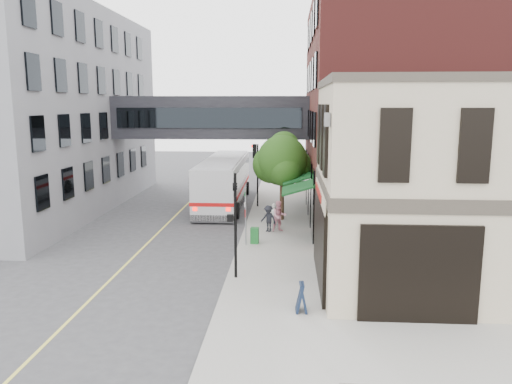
# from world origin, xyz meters

# --- Properties ---
(ground) EXTENTS (120.00, 120.00, 0.00)m
(ground) POSITION_xyz_m (0.00, 0.00, 0.00)
(ground) COLOR #38383A
(ground) RESTS_ON ground
(sidewalk_main) EXTENTS (4.00, 60.00, 0.15)m
(sidewalk_main) POSITION_xyz_m (2.00, 14.00, 0.07)
(sidewalk_main) COLOR gray
(sidewalk_main) RESTS_ON ground
(corner_building) EXTENTS (10.19, 8.12, 8.45)m
(corner_building) POSITION_xyz_m (8.97, 2.00, 4.21)
(corner_building) COLOR tan
(corner_building) RESTS_ON ground
(brick_building) EXTENTS (13.76, 18.00, 14.00)m
(brick_building) POSITION_xyz_m (9.98, 15.00, 6.99)
(brick_building) COLOR #521C19
(brick_building) RESTS_ON ground
(opposite_building) EXTENTS (14.00, 24.00, 14.00)m
(opposite_building) POSITION_xyz_m (-17.00, 16.00, 7.00)
(opposite_building) COLOR slate
(opposite_building) RESTS_ON ground
(skyway_bridge) EXTENTS (14.00, 3.18, 3.00)m
(skyway_bridge) POSITION_xyz_m (-3.00, 18.00, 6.50)
(skyway_bridge) COLOR black
(skyway_bridge) RESTS_ON ground
(traffic_signal_near) EXTENTS (0.44, 0.22, 4.60)m
(traffic_signal_near) POSITION_xyz_m (0.37, 2.00, 2.98)
(traffic_signal_near) COLOR black
(traffic_signal_near) RESTS_ON sidewalk_main
(traffic_signal_far) EXTENTS (0.53, 0.28, 4.50)m
(traffic_signal_far) POSITION_xyz_m (0.26, 17.00, 3.34)
(traffic_signal_far) COLOR black
(traffic_signal_far) RESTS_ON sidewalk_main
(street_sign_pole) EXTENTS (0.08, 0.75, 3.00)m
(street_sign_pole) POSITION_xyz_m (0.39, 7.00, 1.93)
(street_sign_pole) COLOR gray
(street_sign_pole) RESTS_ON sidewalk_main
(street_tree) EXTENTS (3.80, 3.20, 5.60)m
(street_tree) POSITION_xyz_m (2.19, 13.22, 3.91)
(street_tree) COLOR #382619
(street_tree) RESTS_ON sidewalk_main
(lane_marking) EXTENTS (0.12, 40.00, 0.01)m
(lane_marking) POSITION_xyz_m (-5.00, 10.00, 0.01)
(lane_marking) COLOR #D8CC4C
(lane_marking) RESTS_ON ground
(bus) EXTENTS (3.14, 12.72, 3.42)m
(bus) POSITION_xyz_m (-2.19, 18.19, 1.92)
(bus) COLOR silver
(bus) RESTS_ON ground
(pedestrian_a) EXTENTS (0.58, 0.41, 1.50)m
(pedestrian_a) POSITION_xyz_m (1.77, 10.65, 0.90)
(pedestrian_a) COLOR white
(pedestrian_a) RESTS_ON sidewalk_main
(pedestrian_b) EXTENTS (1.06, 0.94, 1.80)m
(pedestrian_b) POSITION_xyz_m (2.10, 9.92, 1.05)
(pedestrian_b) COLOR pink
(pedestrian_b) RESTS_ON sidewalk_main
(pedestrian_c) EXTENTS (1.15, 1.01, 1.54)m
(pedestrian_c) POSITION_xyz_m (1.47, 9.82, 0.92)
(pedestrian_c) COLOR black
(pedestrian_c) RESTS_ON sidewalk_main
(newspaper_box) EXTENTS (0.45, 0.40, 0.86)m
(newspaper_box) POSITION_xyz_m (0.85, 7.30, 0.58)
(newspaper_box) COLOR #155F23
(newspaper_box) RESTS_ON sidewalk_main
(sandwich_board) EXTENTS (0.40, 0.60, 1.06)m
(sandwich_board) POSITION_xyz_m (3.12, -1.41, 0.68)
(sandwich_board) COLOR #101B31
(sandwich_board) RESTS_ON sidewalk_main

